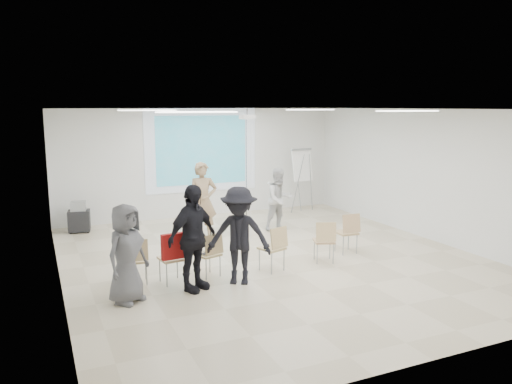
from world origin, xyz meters
name	(u,v)px	position (x,y,z in m)	size (l,w,h in m)	color
floor	(272,261)	(0.00, 0.00, -0.05)	(8.00, 9.00, 0.10)	beige
ceiling	(273,107)	(0.00, 0.00, 3.05)	(8.00, 9.00, 0.10)	white
wall_back	(201,162)	(0.00, 4.55, 1.50)	(8.00, 0.10, 3.00)	silver
wall_left	(52,202)	(-4.05, 0.00, 1.50)	(0.10, 9.00, 3.00)	silver
wall_right	(430,175)	(4.05, 0.00, 1.50)	(0.10, 9.00, 3.00)	silver
projection_halo	(202,150)	(0.00, 4.49, 1.85)	(3.20, 0.01, 2.30)	silver
projection_image	(202,150)	(0.00, 4.47, 1.85)	(2.60, 0.01, 1.90)	teal
pedestal_table	(238,215)	(0.22, 2.36, 0.40)	(0.73, 0.73, 0.73)	white
player_left	(203,196)	(-0.80, 2.01, 1.02)	(0.75, 0.51, 2.04)	tan
player_right	(280,196)	(1.23, 2.11, 0.86)	(0.83, 0.66, 1.72)	silver
controller_left	(206,180)	(-0.62, 2.26, 1.35)	(0.04, 0.13, 0.04)	white
controller_right	(269,183)	(1.05, 2.36, 1.16)	(0.04, 0.11, 0.04)	white
chair_far_left	(137,257)	(-2.78, -0.37, 0.49)	(0.44, 0.47, 0.83)	tan
chair_left_mid	(173,255)	(-2.19, -0.60, 0.52)	(0.46, 0.49, 0.87)	tan
chair_left_inner	(210,251)	(-1.50, -0.54, 0.49)	(0.49, 0.51, 0.82)	tan
chair_center	(275,245)	(-0.30, -0.72, 0.51)	(0.52, 0.54, 0.87)	tan
chair_right_inner	(325,238)	(0.83, -0.66, 0.50)	(0.52, 0.53, 0.84)	tan
chair_right_far	(348,230)	(1.61, -0.32, 0.51)	(0.43, 0.46, 0.87)	tan
red_jacket	(175,246)	(-2.20, -0.75, 0.72)	(0.46, 0.10, 0.44)	#9F1413
laptop	(207,253)	(-1.52, -0.45, 0.44)	(0.30, 0.22, 0.02)	black
audience_left	(192,230)	(-1.97, -1.02, 1.03)	(1.20, 0.72, 2.06)	black
audience_mid	(239,229)	(-1.14, -1.03, 0.97)	(1.25, 0.68, 1.94)	black
audience_outer	(126,248)	(-3.07, -1.10, 0.89)	(0.87, 0.57, 1.77)	#5B5B60
flipchart_easel	(302,165)	(2.79, 3.77, 1.37)	(0.80, 0.61, 1.85)	gray
av_cart	(79,218)	(-3.37, 3.91, 0.35)	(0.57, 0.48, 0.76)	black
ceiling_projector	(247,123)	(0.10, 1.49, 2.69)	(0.30, 0.25, 3.00)	white
fluor_panel_nw	(147,110)	(-2.00, 2.00, 2.97)	(1.20, 0.30, 0.02)	white
fluor_panel_ne	(310,110)	(2.00, 2.00, 2.97)	(1.20, 0.30, 0.02)	white
fluor_panel_sw	(197,112)	(-2.00, -1.50, 2.97)	(1.20, 0.30, 0.02)	white
fluor_panel_se	(408,111)	(2.00, -1.50, 2.97)	(1.20, 0.30, 0.02)	white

